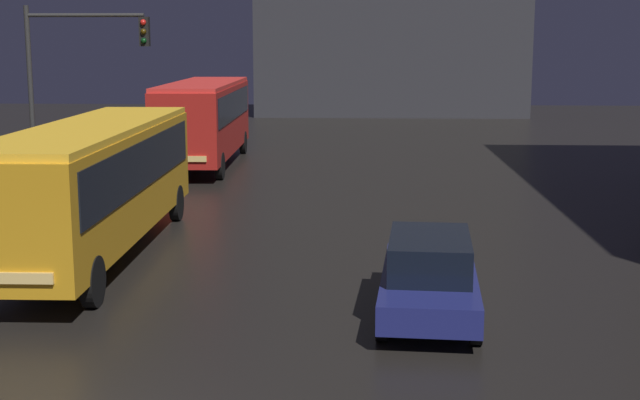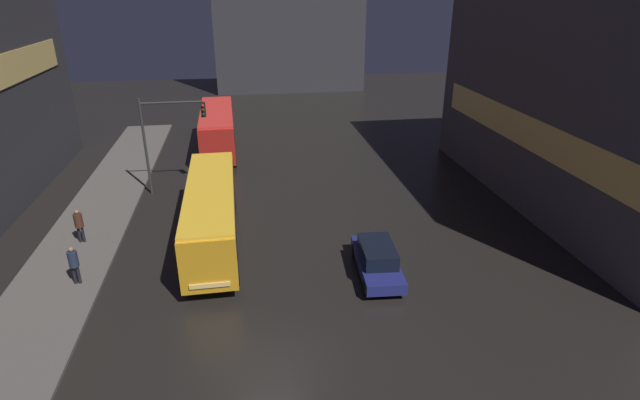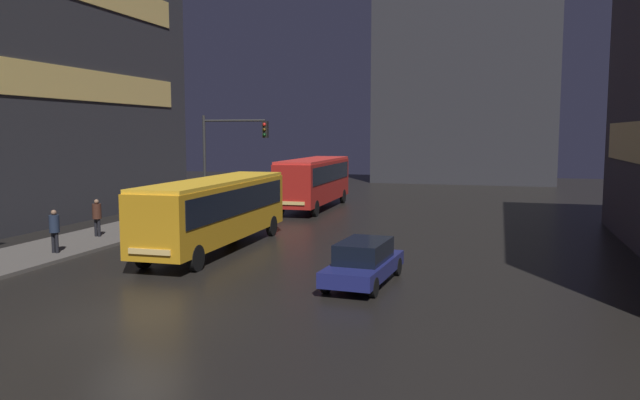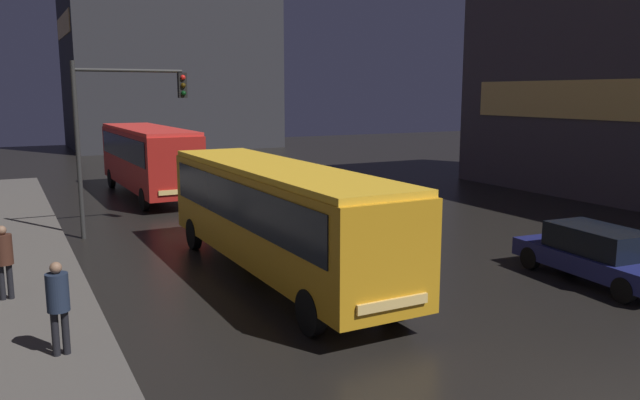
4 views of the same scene
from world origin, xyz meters
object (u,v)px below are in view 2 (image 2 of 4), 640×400
Objects in this scene: bus_far at (217,127)px; pedestrian_near at (79,223)px; pedestrian_mid at (74,262)px; car_taxi at (377,259)px; traffic_light_main at (166,129)px; bus_near at (211,209)px.

pedestrian_near is (-6.53, -14.64, -0.83)m from bus_far.
bus_far is at bearing -128.28° from pedestrian_mid.
car_taxi is (7.65, -19.73, -1.32)m from bus_far.
pedestrian_mid is (0.86, -4.05, -0.00)m from pedestrian_near.
traffic_light_main is (-10.32, 11.60, 3.42)m from car_taxi.
pedestrian_near is 0.30× the size of traffic_light_main.
bus_far is 1.73× the size of traffic_light_main.
traffic_light_main is (3.86, 6.51, 2.94)m from pedestrian_near.
traffic_light_main reaches higher than bus_far.
traffic_light_main is at bearing -69.92° from bus_near.
traffic_light_main is at bearing -44.26° from car_taxi.
bus_near is at bearing 96.02° from pedestrian_near.
car_taxi is at bearing 149.59° from bus_near.
car_taxi is 15.90m from traffic_light_main.
pedestrian_near is 1.00× the size of pedestrian_mid.
bus_near is at bearing -25.51° from car_taxi.
car_taxi is at bearing -48.35° from traffic_light_main.
pedestrian_near is at bearing -120.69° from traffic_light_main.
traffic_light_main is at bearing 162.37° from pedestrian_near.
pedestrian_near is (-6.66, 0.82, -0.67)m from bus_near.
bus_near is 2.36× the size of car_taxi.
pedestrian_mid is 0.30× the size of traffic_light_main.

